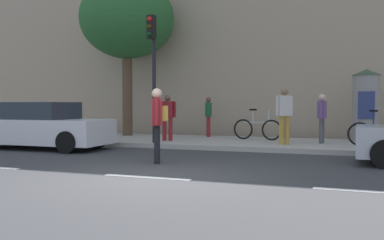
# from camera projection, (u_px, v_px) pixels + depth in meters

# --- Properties ---
(ground_plane) EXTENTS (80.00, 80.00, 0.00)m
(ground_plane) POSITION_uv_depth(u_px,v_px,m) (147.00, 177.00, 8.43)
(ground_plane) COLOR #38383A
(sidewalk_curb) EXTENTS (36.00, 4.00, 0.15)m
(sidewalk_curb) POSITION_uv_depth(u_px,v_px,m) (237.00, 143.00, 14.99)
(sidewalk_curb) COLOR #B2ADA3
(sidewalk_curb) RESTS_ON ground_plane
(lane_markings) EXTENTS (25.80, 0.16, 0.01)m
(lane_markings) POSITION_uv_depth(u_px,v_px,m) (147.00, 177.00, 8.43)
(lane_markings) COLOR silver
(lane_markings) RESTS_ON ground_plane
(building_backdrop) EXTENTS (36.00, 5.00, 11.55)m
(building_backdrop) POSITION_uv_depth(u_px,v_px,m) (265.00, 6.00, 19.47)
(building_backdrop) COLOR tan
(building_backdrop) RESTS_ON ground_plane
(traffic_light) EXTENTS (0.24, 0.45, 4.09)m
(traffic_light) POSITION_uv_depth(u_px,v_px,m) (153.00, 57.00, 14.04)
(traffic_light) COLOR black
(traffic_light) RESTS_ON sidewalk_curb
(poster_column) EXTENTS (0.94, 0.94, 2.42)m
(poster_column) POSITION_uv_depth(u_px,v_px,m) (366.00, 105.00, 14.57)
(poster_column) COLOR gray
(poster_column) RESTS_ON sidewalk_curb
(street_tree) EXTENTS (3.75, 3.75, 6.26)m
(street_tree) POSITION_uv_depth(u_px,v_px,m) (127.00, 19.00, 17.33)
(street_tree) COLOR brown
(street_tree) RESTS_ON sidewalk_curb
(pedestrian_with_bag) EXTENTS (0.49, 0.56, 1.79)m
(pedestrian_with_bag) POSITION_uv_depth(u_px,v_px,m) (158.00, 118.00, 10.38)
(pedestrian_with_bag) COLOR black
(pedestrian_with_bag) RESTS_ON ground_plane
(pedestrian_in_red_top) EXTENTS (0.36, 0.63, 1.52)m
(pedestrian_in_red_top) POSITION_uv_depth(u_px,v_px,m) (208.00, 114.00, 16.81)
(pedestrian_in_red_top) COLOR maroon
(pedestrian_in_red_top) RESTS_ON sidewalk_curb
(pedestrian_in_light_jacket) EXTENTS (0.62, 0.27, 1.57)m
(pedestrian_in_light_jacket) POSITION_uv_depth(u_px,v_px,m) (167.00, 114.00, 14.96)
(pedestrian_in_light_jacket) COLOR maroon
(pedestrian_in_light_jacket) RESTS_ON sidewalk_curb
(pedestrian_in_dark_shirt) EXTENTS (0.48, 0.44, 1.76)m
(pedestrian_in_dark_shirt) POSITION_uv_depth(u_px,v_px,m) (284.00, 111.00, 13.58)
(pedestrian_in_dark_shirt) COLOR #B78C33
(pedestrian_in_dark_shirt) RESTS_ON sidewalk_curb
(pedestrian_tallest) EXTENTS (0.27, 0.63, 1.58)m
(pedestrian_tallest) POSITION_uv_depth(u_px,v_px,m) (322.00, 114.00, 13.97)
(pedestrian_tallest) COLOR #4C4C51
(pedestrian_tallest) RESTS_ON sidewalk_curb
(bicycle_leaning) EXTENTS (1.76, 0.30, 1.09)m
(bicycle_leaning) POSITION_uv_depth(u_px,v_px,m) (257.00, 129.00, 15.35)
(bicycle_leaning) COLOR black
(bicycle_leaning) RESTS_ON sidewalk_curb
(bicycle_upright) EXTENTS (1.77, 0.12, 1.09)m
(bicycle_upright) POSITION_uv_depth(u_px,v_px,m) (379.00, 134.00, 12.84)
(bicycle_upright) COLOR black
(bicycle_upright) RESTS_ON sidewalk_curb
(parked_car_silver) EXTENTS (4.49, 1.88, 1.47)m
(parked_car_silver) POSITION_uv_depth(u_px,v_px,m) (39.00, 126.00, 13.74)
(parked_car_silver) COLOR silver
(parked_car_silver) RESTS_ON ground_plane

